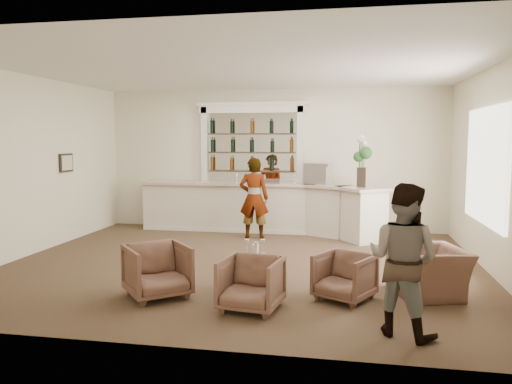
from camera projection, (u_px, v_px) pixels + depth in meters
ground at (242, 264)px, 8.55m from camera, size 8.00×8.00×0.00m
room_shell at (259, 128)px, 8.97m from camera, size 8.04×7.02×3.32m
bar_counter at (263, 207)px, 11.45m from camera, size 5.72×1.80×1.14m
back_bar_alcove at (252, 144)px, 11.76m from camera, size 2.64×0.25×3.00m
cocktail_table at (255, 272)px, 7.09m from camera, size 0.60×0.60×0.50m
sommelier at (254, 198)px, 10.74m from camera, size 0.65×0.45×1.75m
guest at (403, 260)px, 5.39m from camera, size 1.01×0.95×1.67m
armchair_left at (157, 271)px, 6.73m from camera, size 1.11×1.11×0.73m
armchair_center at (251, 284)px, 6.22m from camera, size 0.81×0.83×0.67m
armchair_right at (344, 277)px, 6.62m from camera, size 0.92×0.93×0.63m
armchair_far at (429, 271)px, 6.85m from camera, size 1.12×1.20×0.65m
espresso_machine at (318, 173)px, 11.15m from camera, size 0.64×0.59×0.47m
flower_vase at (362, 158)px, 10.41m from camera, size 0.28×0.28×1.07m
wine_glass_bar_left at (295, 179)px, 11.26m from camera, size 0.07×0.07×0.21m
wine_glass_bar_right at (236, 178)px, 11.47m from camera, size 0.07×0.07×0.21m
wine_glass_tbl_a at (247, 247)px, 7.11m from camera, size 0.07×0.07×0.21m
wine_glass_tbl_b at (263, 247)px, 7.11m from camera, size 0.07×0.07×0.21m
wine_glass_tbl_c at (256, 250)px, 6.92m from camera, size 0.07×0.07×0.21m
napkin_holder at (255, 248)px, 7.20m from camera, size 0.08×0.08×0.12m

